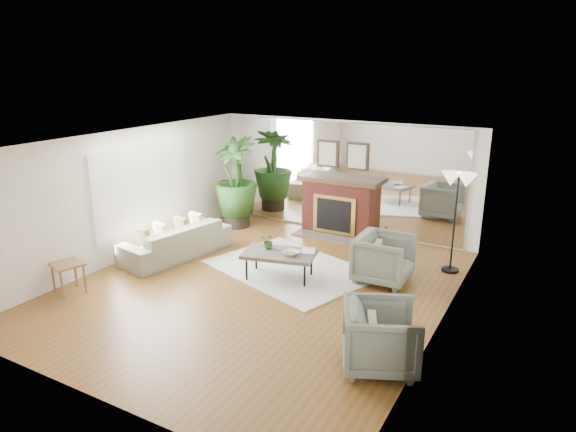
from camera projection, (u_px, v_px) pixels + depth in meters
The scene contains 18 objects.
ground at pixel (260, 287), 8.81m from camera, with size 7.00×7.00×0.00m, color brown.
wall_left at pixel (127, 195), 9.84m from camera, with size 0.02×7.00×2.50m, color white.
wall_right at pixel (443, 248), 7.06m from camera, with size 0.02×7.00×2.50m, color white.
wall_back at pixel (343, 177), 11.37m from camera, with size 6.00×0.02×2.50m, color white.
mirror_panel at pixel (342, 177), 11.35m from camera, with size 5.40×0.04×2.40m, color silver.
window_panel at pixel (143, 186), 10.13m from camera, with size 0.04×2.40×1.50m, color #B2E09E.
fireplace at pixel (338, 205), 11.35m from camera, with size 1.85×0.83×2.05m.
area_rug at pixel (290, 269), 9.53m from camera, with size 2.85×2.04×0.03m, color silver.
coffee_table at pixel (279, 255), 9.00m from camera, with size 1.39×1.01×0.50m.
sofa at pixel (176, 241), 10.09m from camera, with size 2.24×0.87×0.65m, color gray.
armchair_back at pixel (384, 259), 8.91m from camera, with size 0.90×0.93×0.85m, color slate.
armchair_front at pixel (381, 337), 6.38m from camera, with size 0.90×0.93×0.84m, color slate.
side_table at pixel (68, 268), 8.46m from camera, with size 0.58×0.58×0.53m.
potted_ficus at pixel (235, 179), 11.73m from camera, with size 1.20×1.20×2.10m.
floor_lamp at pixel (458, 188), 9.01m from camera, with size 0.60×0.33×1.85m.
tabletop_plant at pixel (269, 241), 9.12m from camera, with size 0.26×0.22×0.29m, color #2C5820.
fruit_bowl at pixel (291, 253), 8.85m from camera, with size 0.28×0.28×0.07m, color brown.
book at pixel (302, 251), 9.02m from camera, with size 0.23×0.31×0.02m, color brown.
Camera 1 is at (4.34, -6.83, 3.71)m, focal length 32.00 mm.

